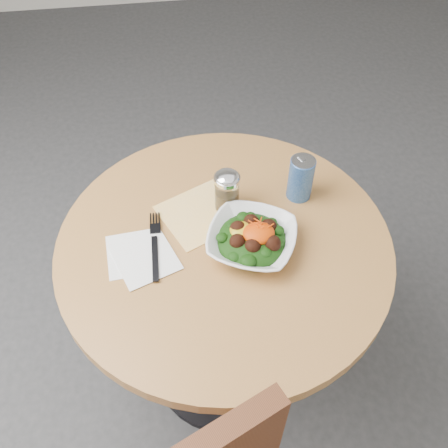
# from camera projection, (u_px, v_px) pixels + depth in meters

# --- Properties ---
(ground) EXTENTS (6.00, 6.00, 0.00)m
(ground) POSITION_uv_depth(u_px,v_px,m) (224.00, 363.00, 1.90)
(ground) COLOR #313134
(ground) RESTS_ON ground
(table) EXTENTS (0.90, 0.90, 0.75)m
(table) POSITION_uv_depth(u_px,v_px,m) (224.00, 282.00, 1.48)
(table) COLOR black
(table) RESTS_ON ground
(cloth_napkin) EXTENTS (0.27, 0.27, 0.00)m
(cloth_napkin) POSITION_uv_depth(u_px,v_px,m) (202.00, 213.00, 1.40)
(cloth_napkin) COLOR #FFA50D
(cloth_napkin) RESTS_ON table
(paper_napkins) EXTENTS (0.20, 0.20, 0.00)m
(paper_napkins) POSITION_uv_depth(u_px,v_px,m) (141.00, 256.00, 1.30)
(paper_napkins) COLOR white
(paper_napkins) RESTS_ON table
(salad_bowl) EXTENTS (0.30, 0.30, 0.08)m
(salad_bowl) POSITION_uv_depth(u_px,v_px,m) (252.00, 239.00, 1.30)
(salad_bowl) COLOR white
(salad_bowl) RESTS_ON table
(fork) EXTENTS (0.03, 0.23, 0.00)m
(fork) POSITION_uv_depth(u_px,v_px,m) (155.00, 243.00, 1.32)
(fork) COLOR black
(fork) RESTS_ON table
(spice_shaker) EXTENTS (0.07, 0.07, 0.13)m
(spice_shaker) POSITION_uv_depth(u_px,v_px,m) (227.00, 191.00, 1.37)
(spice_shaker) COLOR silver
(spice_shaker) RESTS_ON table
(beverage_can) EXTENTS (0.07, 0.07, 0.14)m
(beverage_can) POSITION_uv_depth(u_px,v_px,m) (301.00, 178.00, 1.39)
(beverage_can) COLOR navy
(beverage_can) RESTS_ON table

